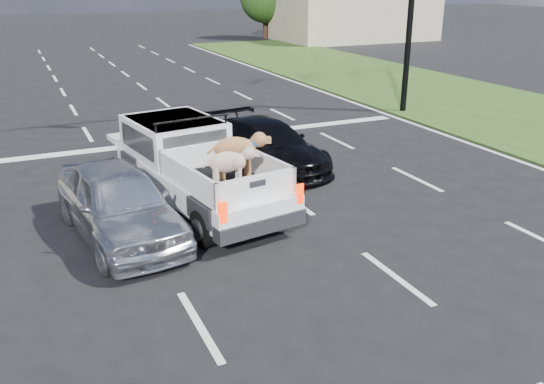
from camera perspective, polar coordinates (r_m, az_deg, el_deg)
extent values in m
plane|color=black|center=(9.31, 3.29, -10.61)|extent=(160.00, 160.00, 0.00)
cube|color=silver|center=(14.03, -14.60, -0.16)|extent=(0.12, 60.00, 0.01)
cube|color=silver|center=(14.94, -1.33, 1.79)|extent=(0.12, 60.00, 0.01)
cube|color=silver|center=(16.55, 9.91, 3.37)|extent=(0.12, 60.00, 0.01)
cube|color=silver|center=(18.72, 19.01, 4.55)|extent=(0.15, 60.00, 0.01)
cube|color=silver|center=(18.09, -11.48, 4.75)|extent=(17.00, 0.45, 0.01)
cylinder|color=black|center=(22.07, 13.56, 16.62)|extent=(0.22, 0.22, 7.00)
cube|color=tan|center=(48.53, 8.16, 16.82)|extent=(12.00, 7.00, 3.60)
cylinder|color=#332114|center=(49.31, -0.63, 16.23)|extent=(0.44, 0.44, 2.16)
cylinder|color=#332114|center=(53.02, 7.65, 16.37)|extent=(0.44, 0.44, 2.16)
cylinder|color=#332114|center=(56.40, 13.07, 16.28)|extent=(0.44, 0.44, 2.16)
cylinder|color=black|center=(10.92, -6.71, -3.58)|extent=(0.39, 0.78, 0.75)
cylinder|color=black|center=(11.71, 0.74, -1.72)|extent=(0.39, 0.78, 0.75)
cylinder|color=black|center=(14.05, -13.50, 1.56)|extent=(0.39, 0.78, 0.75)
cylinder|color=black|center=(14.68, -7.27, 2.79)|extent=(0.39, 0.78, 0.75)
cube|color=silver|center=(12.73, -7.19, 1.29)|extent=(2.68, 5.43, 0.51)
cube|color=silver|center=(13.59, -9.65, 5.41)|extent=(2.15, 2.52, 0.84)
cube|color=black|center=(12.61, -7.56, 4.47)|extent=(1.51, 0.27, 0.61)
cylinder|color=black|center=(12.58, -7.95, 7.18)|extent=(1.75, 0.33, 0.05)
cube|color=black|center=(11.68, -4.69, 0.79)|extent=(2.13, 2.75, 0.06)
cube|color=silver|center=(11.24, -8.45, 1.35)|extent=(0.48, 2.48, 0.51)
cube|color=silver|center=(11.99, -1.24, 2.82)|extent=(0.48, 2.48, 0.51)
cube|color=silver|center=(10.60, -1.54, 0.39)|extent=(1.74, 0.36, 0.51)
cube|color=red|center=(10.13, -4.91, -2.05)|extent=(0.16, 0.08, 0.39)
cube|color=red|center=(10.96, 2.74, -0.20)|extent=(0.16, 0.08, 0.39)
cube|color=black|center=(10.75, -1.12, -3.26)|extent=(1.91, 0.59, 0.29)
imported|color=silver|center=(11.49, -14.92, -1.03)|extent=(2.22, 4.40, 1.44)
imported|color=black|center=(15.31, -0.44, 4.68)|extent=(2.41, 4.51, 1.24)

